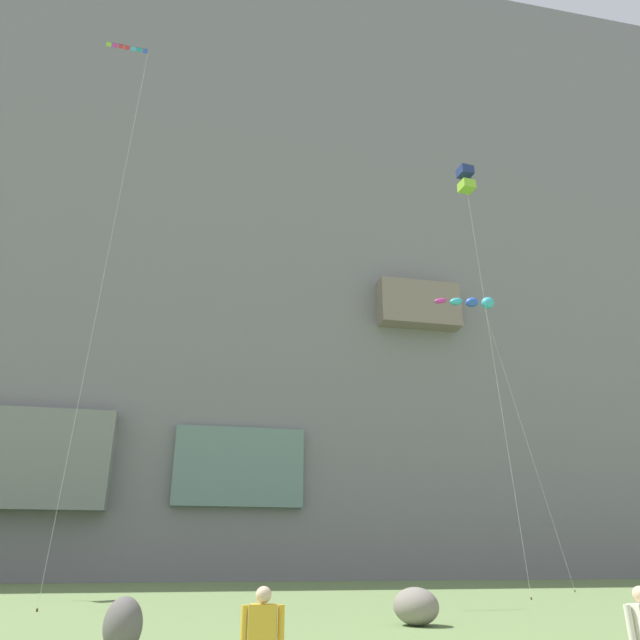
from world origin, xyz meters
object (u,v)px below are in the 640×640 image
object	(u,v)px
kite_banner_upper_mid	(121,100)
kite_box_mid_left	(466,180)
kite_windsock_upper_right	(473,303)
boulder_foreground_right	(416,606)
boulder_foreground_left	(123,625)

from	to	relation	value
kite_banner_upper_mid	kite_box_mid_left	size ratio (longest dim) A/B	1.14
kite_windsock_upper_right	kite_banner_upper_mid	size ratio (longest dim) A/B	0.63
kite_windsock_upper_right	kite_box_mid_left	distance (m)	9.73
boulder_foreground_right	kite_windsock_upper_right	size ratio (longest dim) A/B	0.09
kite_windsock_upper_right	kite_box_mid_left	world-z (taller)	kite_box_mid_left
kite_windsock_upper_right	boulder_foreground_right	bearing A→B (deg)	-123.96
kite_windsock_upper_right	kite_box_mid_left	bearing A→B (deg)	-113.71
kite_windsock_upper_right	kite_box_mid_left	size ratio (longest dim) A/B	0.73
boulder_foreground_left	kite_box_mid_left	xyz separation A→B (m)	(19.81, 19.32, 28.09)
kite_box_mid_left	kite_banner_upper_mid	bearing A→B (deg)	-172.69
boulder_foreground_right	kite_box_mid_left	world-z (taller)	kite_box_mid_left
boulder_foreground_right	boulder_foreground_left	bearing A→B (deg)	-152.28
boulder_foreground_right	kite_windsock_upper_right	xyz separation A→B (m)	(13.77, 20.44, 20.53)
kite_banner_upper_mid	kite_box_mid_left	bearing A→B (deg)	7.31
boulder_foreground_right	kite_box_mid_left	xyz separation A→B (m)	(11.32, 14.86, 28.12)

